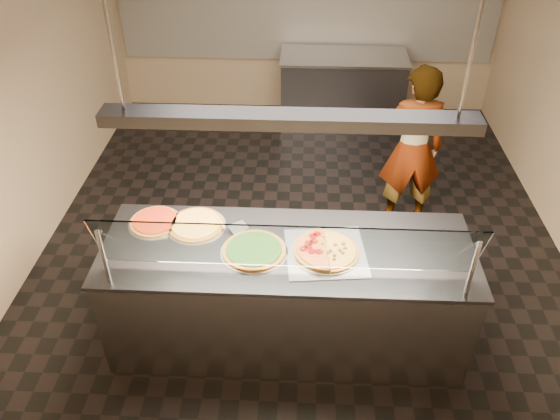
{
  "coord_description": "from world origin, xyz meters",
  "views": [
    {
      "loc": [
        -0.01,
        -4.16,
        3.48
      ],
      "look_at": [
        -0.17,
        -0.87,
        1.02
      ],
      "focal_mm": 35.0,
      "sensor_mm": 36.0,
      "label": 1
    }
  ],
  "objects_px": {
    "half_pizza_pepperoni": "(310,249)",
    "pizza_spatula": "(228,224)",
    "serving_counter": "(287,294)",
    "pizza_spinach": "(254,250)",
    "heat_lamp_housing": "(289,119)",
    "perforated_tray": "(326,252)",
    "half_pizza_sausage": "(342,251)",
    "sneeze_guard": "(286,248)",
    "worker": "(412,149)",
    "prep_table": "(342,90)",
    "pizza_tomato": "(155,221)",
    "pizza_cheese": "(196,224)"
  },
  "relations": [
    {
      "from": "half_pizza_pepperoni",
      "to": "pizza_spatula",
      "type": "bearing_deg",
      "value": 157.48
    },
    {
      "from": "pizza_tomato",
      "to": "prep_table",
      "type": "xyz_separation_m",
      "value": [
        1.59,
        3.51,
        -0.48
      ]
    },
    {
      "from": "pizza_spinach",
      "to": "pizza_tomato",
      "type": "bearing_deg",
      "value": 159.19
    },
    {
      "from": "heat_lamp_housing",
      "to": "half_pizza_pepperoni",
      "type": "bearing_deg",
      "value": -13.95
    },
    {
      "from": "serving_counter",
      "to": "half_pizza_pepperoni",
      "type": "height_order",
      "value": "half_pizza_pepperoni"
    },
    {
      "from": "perforated_tray",
      "to": "pizza_tomato",
      "type": "relative_size",
      "value": 1.51
    },
    {
      "from": "worker",
      "to": "pizza_tomato",
      "type": "bearing_deg",
      "value": 28.04
    },
    {
      "from": "sneeze_guard",
      "to": "worker",
      "type": "bearing_deg",
      "value": 59.9
    },
    {
      "from": "pizza_spinach",
      "to": "heat_lamp_housing",
      "type": "bearing_deg",
      "value": 12.21
    },
    {
      "from": "sneeze_guard",
      "to": "prep_table",
      "type": "relative_size",
      "value": 1.51
    },
    {
      "from": "perforated_tray",
      "to": "pizza_tomato",
      "type": "height_order",
      "value": "pizza_tomato"
    },
    {
      "from": "serving_counter",
      "to": "pizza_spinach",
      "type": "distance_m",
      "value": 0.54
    },
    {
      "from": "pizza_spinach",
      "to": "half_pizza_sausage",
      "type": "bearing_deg",
      "value": 0.84
    },
    {
      "from": "pizza_spinach",
      "to": "worker",
      "type": "xyz_separation_m",
      "value": [
        1.37,
        1.66,
        -0.11
      ]
    },
    {
      "from": "half_pizza_pepperoni",
      "to": "heat_lamp_housing",
      "type": "bearing_deg",
      "value": 166.05
    },
    {
      "from": "half_pizza_pepperoni",
      "to": "worker",
      "type": "bearing_deg",
      "value": 59.46
    },
    {
      "from": "serving_counter",
      "to": "perforated_tray",
      "type": "height_order",
      "value": "perforated_tray"
    },
    {
      "from": "half_pizza_sausage",
      "to": "pizza_spinach",
      "type": "height_order",
      "value": "half_pizza_sausage"
    },
    {
      "from": "heat_lamp_housing",
      "to": "pizza_tomato",
      "type": "bearing_deg",
      "value": 166.47
    },
    {
      "from": "prep_table",
      "to": "serving_counter",
      "type": "bearing_deg",
      "value": -98.79
    },
    {
      "from": "serving_counter",
      "to": "half_pizza_pepperoni",
      "type": "distance_m",
      "value": 0.52
    },
    {
      "from": "half_pizza_pepperoni",
      "to": "pizza_spinach",
      "type": "bearing_deg",
      "value": -178.33
    },
    {
      "from": "sneeze_guard",
      "to": "perforated_tray",
      "type": "xyz_separation_m",
      "value": [
        0.27,
        0.3,
        -0.29
      ]
    },
    {
      "from": "serving_counter",
      "to": "heat_lamp_housing",
      "type": "relative_size",
      "value": 1.16
    },
    {
      "from": "pizza_spinach",
      "to": "heat_lamp_housing",
      "type": "height_order",
      "value": "heat_lamp_housing"
    },
    {
      "from": "pizza_tomato",
      "to": "prep_table",
      "type": "relative_size",
      "value": 0.25
    },
    {
      "from": "perforated_tray",
      "to": "half_pizza_sausage",
      "type": "bearing_deg",
      "value": -0.57
    },
    {
      "from": "worker",
      "to": "heat_lamp_housing",
      "type": "distance_m",
      "value": 2.26
    },
    {
      "from": "prep_table",
      "to": "pizza_tomato",
      "type": "bearing_deg",
      "value": -114.39
    },
    {
      "from": "half_pizza_sausage",
      "to": "prep_table",
      "type": "distance_m",
      "value": 3.83
    },
    {
      "from": "prep_table",
      "to": "worker",
      "type": "xyz_separation_m",
      "value": [
        0.55,
        -2.15,
        0.37
      ]
    },
    {
      "from": "serving_counter",
      "to": "pizza_spatula",
      "type": "bearing_deg",
      "value": 154.68
    },
    {
      "from": "perforated_tray",
      "to": "pizza_spinach",
      "type": "height_order",
      "value": "pizza_spinach"
    },
    {
      "from": "pizza_tomato",
      "to": "pizza_cheese",
      "type": "bearing_deg",
      "value": -3.89
    },
    {
      "from": "pizza_cheese",
      "to": "pizza_spatula",
      "type": "height_order",
      "value": "pizza_spatula"
    },
    {
      "from": "perforated_tray",
      "to": "pizza_spinach",
      "type": "xyz_separation_m",
      "value": [
        -0.51,
        -0.01,
        0.01
      ]
    },
    {
      "from": "half_pizza_sausage",
      "to": "worker",
      "type": "relative_size",
      "value": 0.29
    },
    {
      "from": "sneeze_guard",
      "to": "pizza_spatula",
      "type": "xyz_separation_m",
      "value": [
        -0.45,
        0.56,
        -0.27
      ]
    },
    {
      "from": "pizza_cheese",
      "to": "pizza_tomato",
      "type": "distance_m",
      "value": 0.32
    },
    {
      "from": "serving_counter",
      "to": "sneeze_guard",
      "type": "relative_size",
      "value": 1.1
    },
    {
      "from": "pizza_spatula",
      "to": "heat_lamp_housing",
      "type": "height_order",
      "value": "heat_lamp_housing"
    },
    {
      "from": "serving_counter",
      "to": "pizza_cheese",
      "type": "xyz_separation_m",
      "value": [
        -0.7,
        0.22,
        0.48
      ]
    },
    {
      "from": "sneeze_guard",
      "to": "heat_lamp_housing",
      "type": "bearing_deg",
      "value": 90.0
    },
    {
      "from": "sneeze_guard",
      "to": "half_pizza_sausage",
      "type": "relative_size",
      "value": 5.08
    },
    {
      "from": "perforated_tray",
      "to": "half_pizza_pepperoni",
      "type": "bearing_deg",
      "value": 179.3
    },
    {
      "from": "pizza_spinach",
      "to": "heat_lamp_housing",
      "type": "distance_m",
      "value": 1.03
    },
    {
      "from": "serving_counter",
      "to": "worker",
      "type": "height_order",
      "value": "worker"
    },
    {
      "from": "pizza_spinach",
      "to": "pizza_spatula",
      "type": "distance_m",
      "value": 0.34
    },
    {
      "from": "half_pizza_sausage",
      "to": "prep_table",
      "type": "relative_size",
      "value": 0.3
    },
    {
      "from": "pizza_cheese",
      "to": "pizza_tomato",
      "type": "bearing_deg",
      "value": 176.11
    }
  ]
}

